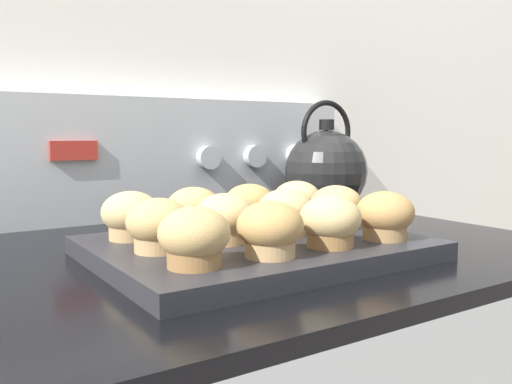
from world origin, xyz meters
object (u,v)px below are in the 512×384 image
at_px(muffin_r0_c3, 385,216).
at_px(muffin_r1_c0, 158,225).
at_px(muffin_r0_c0, 194,238).
at_px(muffin_r1_c1, 225,219).
at_px(muffin_r2_c0, 131,216).
at_px(muffin_r2_c1, 194,210).
at_px(muffin_r0_c1, 270,230).
at_px(muffin_pan, 256,248).
at_px(muffin_r0_c2, 329,222).
at_px(muffin_r2_c2, 247,206).
at_px(tea_kettle, 326,170).
at_px(muffin_r1_c2, 284,213).
at_px(muffin_r1_c3, 336,208).
at_px(muffin_r2_c3, 297,201).

xyz_separation_m(muffin_r0_c3, muffin_r1_c0, (-0.26, 0.09, 0.00)).
bearing_deg(muffin_r1_c0, muffin_r0_c0, -89.23).
height_order(muffin_r1_c1, muffin_r2_c0, same).
xyz_separation_m(muffin_r2_c0, muffin_r2_c1, (0.09, 0.00, 0.00)).
bearing_deg(muffin_r0_c3, muffin_r1_c0, 161.29).
relative_size(muffin_r0_c1, muffin_r1_c0, 1.00).
xyz_separation_m(muffin_pan, muffin_r0_c3, (0.13, -0.09, 0.04)).
xyz_separation_m(muffin_r0_c2, muffin_r2_c2, (-0.00, 0.17, 0.00)).
distance_m(muffin_r0_c1, tea_kettle, 0.49).
bearing_deg(muffin_r1_c2, muffin_r1_c1, -179.20).
bearing_deg(muffin_pan, muffin_r0_c0, -146.53).
distance_m(muffin_r1_c3, muffin_r2_c3, 0.09).
distance_m(muffin_r1_c0, muffin_r1_c3, 0.26).
xyz_separation_m(muffin_r1_c3, tea_kettle, (0.19, 0.24, 0.03)).
xyz_separation_m(muffin_r1_c3, muffin_r2_c0, (-0.26, 0.08, 0.00)).
xyz_separation_m(muffin_r0_c0, muffin_r2_c3, (0.26, 0.17, 0.00)).
bearing_deg(muffin_r2_c0, muffin_r1_c0, -89.84).
distance_m(muffin_r2_c3, tea_kettle, 0.25).
distance_m(muffin_pan, muffin_r0_c0, 0.16).
relative_size(muffin_r0_c3, muffin_r2_c3, 1.00).
xyz_separation_m(muffin_r0_c3, muffin_r2_c0, (-0.26, 0.17, 0.00)).
bearing_deg(muffin_r1_c3, muffin_r0_c3, -90.40).
relative_size(muffin_pan, muffin_r2_c3, 5.42).
bearing_deg(muffin_r1_c1, muffin_pan, -0.06).
bearing_deg(muffin_r2_c2, muffin_r2_c0, -179.70).
distance_m(muffin_r1_c2, muffin_r2_c0, 0.19).
relative_size(muffin_r1_c0, muffin_r2_c1, 1.00).
bearing_deg(muffin_r1_c0, muffin_pan, 0.02).
bearing_deg(muffin_r2_c1, muffin_pan, -65.55).
bearing_deg(muffin_r2_c2, muffin_r0_c2, -89.46).
height_order(muffin_pan, muffin_r2_c0, muffin_r2_c0).
bearing_deg(muffin_r2_c2, muffin_r1_c3, -42.91).
xyz_separation_m(muffin_r1_c2, muffin_r2_c3, (0.09, 0.09, 0.00)).
bearing_deg(muffin_r2_c3, muffin_pan, -146.31).
xyz_separation_m(muffin_pan, muffin_r1_c0, (-0.13, -0.00, 0.04)).
relative_size(muffin_r0_c0, muffin_r1_c2, 1.00).
distance_m(muffin_r0_c0, muffin_r2_c3, 0.31).
height_order(muffin_pan, muffin_r1_c2, muffin_r1_c2).
distance_m(muffin_r0_c2, muffin_r2_c3, 0.19).
bearing_deg(muffin_r1_c0, muffin_r2_c3, 18.60).
xyz_separation_m(muffin_r0_c1, muffin_r0_c2, (0.08, 0.00, 0.00)).
bearing_deg(muffin_r2_c2, muffin_r0_c0, -134.88).
bearing_deg(muffin_pan, muffin_r0_c2, -63.11).
height_order(muffin_r2_c0, muffin_r2_c2, same).
bearing_deg(muffin_r2_c0, tea_kettle, 19.24).
bearing_deg(muffin_r2_c1, muffin_r1_c1, -92.64).
bearing_deg(muffin_pan, muffin_r1_c0, -179.98).
distance_m(muffin_r0_c0, muffin_r0_c2, 0.17).
xyz_separation_m(muffin_r1_c1, muffin_r2_c3, (0.18, 0.09, 0.00)).
bearing_deg(muffin_r2_c1, muffin_r2_c0, -177.37).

